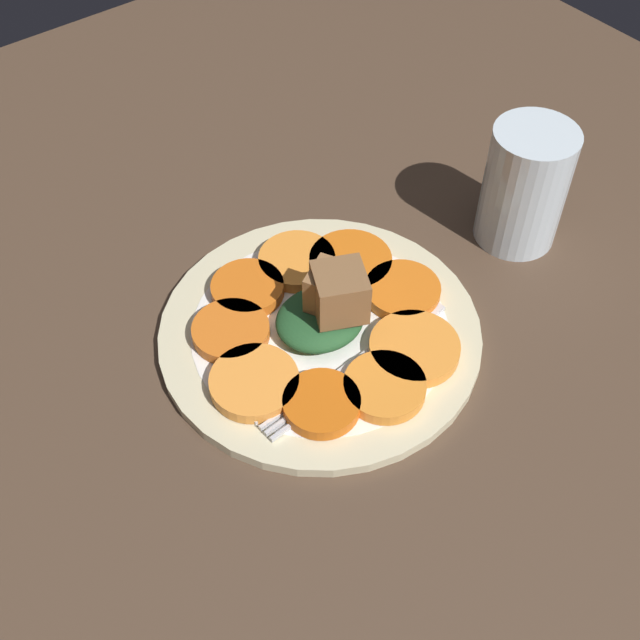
% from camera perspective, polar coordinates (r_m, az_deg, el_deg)
% --- Properties ---
extents(table_slab, '(1.20, 1.20, 0.02)m').
position_cam_1_polar(table_slab, '(0.69, -0.00, -1.66)').
color(table_slab, '#4C3828').
rests_on(table_slab, ground).
extents(plate, '(0.27, 0.27, 0.01)m').
position_cam_1_polar(plate, '(0.68, -0.00, -0.86)').
color(plate, beige).
rests_on(plate, table_slab).
extents(carrot_slice_0, '(0.06, 0.06, 0.01)m').
position_cam_1_polar(carrot_slice_0, '(0.67, -6.36, -0.80)').
color(carrot_slice_0, orange).
rests_on(carrot_slice_0, plate).
extents(carrot_slice_1, '(0.07, 0.07, 0.01)m').
position_cam_1_polar(carrot_slice_1, '(0.64, -4.70, -4.45)').
color(carrot_slice_1, orange).
rests_on(carrot_slice_1, plate).
extents(carrot_slice_2, '(0.06, 0.06, 0.01)m').
position_cam_1_polar(carrot_slice_2, '(0.62, 0.11, -5.95)').
color(carrot_slice_2, '#D45E12').
rests_on(carrot_slice_2, plate).
extents(carrot_slice_3, '(0.07, 0.07, 0.01)m').
position_cam_1_polar(carrot_slice_3, '(0.63, 4.62, -4.76)').
color(carrot_slice_3, orange).
rests_on(carrot_slice_3, plate).
extents(carrot_slice_4, '(0.07, 0.07, 0.01)m').
position_cam_1_polar(carrot_slice_4, '(0.66, 6.73, -2.01)').
color(carrot_slice_4, orange).
rests_on(carrot_slice_4, plate).
extents(carrot_slice_5, '(0.07, 0.07, 0.01)m').
position_cam_1_polar(carrot_slice_5, '(0.70, 5.88, 2.08)').
color(carrot_slice_5, orange).
rests_on(carrot_slice_5, plate).
extents(carrot_slice_6, '(0.07, 0.07, 0.01)m').
position_cam_1_polar(carrot_slice_6, '(0.72, 2.18, 4.14)').
color(carrot_slice_6, orange).
rests_on(carrot_slice_6, plate).
extents(carrot_slice_7, '(0.07, 0.07, 0.01)m').
position_cam_1_polar(carrot_slice_7, '(0.72, -1.65, 4.21)').
color(carrot_slice_7, orange).
rests_on(carrot_slice_7, plate).
extents(carrot_slice_8, '(0.06, 0.06, 0.01)m').
position_cam_1_polar(carrot_slice_8, '(0.70, -5.17, 2.24)').
color(carrot_slice_8, orange).
rests_on(carrot_slice_8, plate).
extents(center_pile, '(0.08, 0.07, 0.06)m').
position_cam_1_polar(center_pile, '(0.66, 0.58, 1.21)').
color(center_pile, '#235128').
rests_on(center_pile, plate).
extents(fork, '(0.20, 0.03, 0.00)m').
position_cam_1_polar(fork, '(0.65, 2.33, -3.39)').
color(fork, silver).
rests_on(fork, plate).
extents(water_glass, '(0.08, 0.08, 0.12)m').
position_cam_1_polar(water_glass, '(0.75, 14.35, 9.18)').
color(water_glass, silver).
rests_on(water_glass, table_slab).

